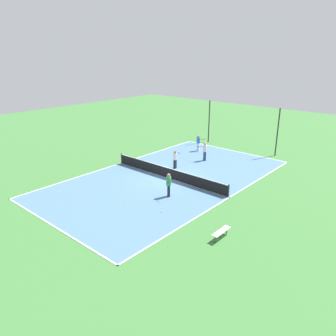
% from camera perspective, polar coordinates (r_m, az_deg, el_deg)
% --- Properties ---
extents(ground_plane, '(80.00, 80.00, 0.00)m').
position_cam_1_polar(ground_plane, '(27.17, 0.00, -1.79)').
color(ground_plane, '#3D7538').
extents(court_surface, '(11.81, 21.12, 0.02)m').
position_cam_1_polar(court_surface, '(27.16, 0.00, -1.77)').
color(court_surface, '#4C729E').
rests_on(court_surface, ground_plane).
extents(tennis_net, '(11.61, 0.10, 0.97)m').
position_cam_1_polar(tennis_net, '(26.98, 0.00, -0.77)').
color(tennis_net, black).
rests_on(tennis_net, court_surface).
extents(bench, '(0.36, 1.47, 0.45)m').
position_cam_1_polar(bench, '(18.91, 9.26, -10.94)').
color(bench, silver).
rests_on(bench, ground_plane).
extents(player_far_green, '(0.86, 0.92, 1.76)m').
position_cam_1_polar(player_far_green, '(23.39, 0.12, -2.69)').
color(player_far_green, black).
rests_on(player_far_green, court_surface).
extents(player_far_white, '(0.46, 0.97, 1.65)m').
position_cam_1_polar(player_far_white, '(29.11, 1.26, 1.71)').
color(player_far_white, black).
rests_on(player_far_white, court_surface).
extents(player_near_white, '(0.91, 0.87, 1.80)m').
position_cam_1_polar(player_near_white, '(31.42, 6.42, 3.14)').
color(player_near_white, navy).
rests_on(player_near_white, court_surface).
extents(player_near_blue, '(0.99, 0.56, 1.69)m').
position_cam_1_polar(player_near_blue, '(34.53, 5.32, 4.56)').
color(player_near_blue, white).
rests_on(player_near_blue, court_surface).
extents(tennis_ball_left_sideline, '(0.07, 0.07, 0.07)m').
position_cam_1_polar(tennis_ball_left_sideline, '(27.03, -19.10, -2.92)').
color(tennis_ball_left_sideline, '#CCE033').
rests_on(tennis_ball_left_sideline, court_surface).
extents(tennis_ball_far_baseline, '(0.07, 0.07, 0.07)m').
position_cam_1_polar(tennis_ball_far_baseline, '(21.54, -1.07, -7.63)').
color(tennis_ball_far_baseline, '#CCE033').
rests_on(tennis_ball_far_baseline, court_surface).
extents(tennis_ball_near_net, '(0.07, 0.07, 0.07)m').
position_cam_1_polar(tennis_ball_near_net, '(23.08, -7.58, -5.86)').
color(tennis_ball_near_net, '#CCE033').
rests_on(tennis_ball_near_net, court_surface).
extents(tennis_ball_right_alley, '(0.07, 0.07, 0.07)m').
position_cam_1_polar(tennis_ball_right_alley, '(26.04, -7.96, -2.83)').
color(tennis_ball_right_alley, '#CCE033').
rests_on(tennis_ball_right_alley, court_surface).
extents(fence_post_back_left, '(0.12, 0.12, 4.79)m').
position_cam_1_polar(fence_post_back_left, '(37.91, 7.16, 8.03)').
color(fence_post_back_left, black).
rests_on(fence_post_back_left, ground_plane).
extents(fence_post_back_right, '(0.12, 0.12, 4.79)m').
position_cam_1_polar(fence_post_back_right, '(34.17, 18.53, 5.89)').
color(fence_post_back_right, black).
rests_on(fence_post_back_right, ground_plane).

